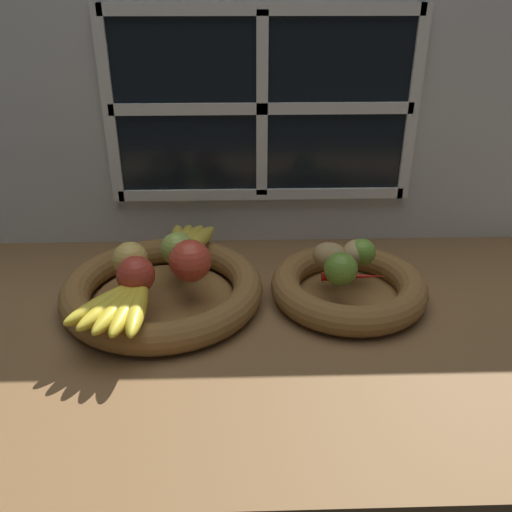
{
  "coord_description": "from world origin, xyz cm",
  "views": [
    {
      "loc": [
        -4.77,
        -87.04,
        54.51
      ],
      "look_at": [
        -2.06,
        1.39,
        9.56
      ],
      "focal_mm": 37.79,
      "sensor_mm": 36.0,
      "label": 1
    }
  ],
  "objects_px": {
    "apple_green_back": "(178,249)",
    "apple_red_front": "(136,275)",
    "apple_red_right": "(190,262)",
    "lime_near": "(341,269)",
    "apple_golden_left": "(130,259)",
    "banana_bunch_back": "(188,242)",
    "potato_back": "(356,252)",
    "chili_pepper": "(354,276)",
    "banana_bunch_front": "(121,305)",
    "fruit_bowl_left": "(163,290)",
    "fruit_bowl_right": "(348,287)",
    "lime_far": "(362,252)",
    "potato_oblong": "(330,256)"
  },
  "relations": [
    {
      "from": "potato_back",
      "to": "lime_near",
      "type": "xyz_separation_m",
      "value": [
        -0.04,
        -0.08,
        0.01
      ]
    },
    {
      "from": "apple_golden_left",
      "to": "apple_green_back",
      "type": "xyz_separation_m",
      "value": [
        0.08,
        0.04,
        -0.0
      ]
    },
    {
      "from": "fruit_bowl_left",
      "to": "apple_red_right",
      "type": "relative_size",
      "value": 4.86
    },
    {
      "from": "apple_red_right",
      "to": "potato_oblong",
      "type": "relative_size",
      "value": 1.2
    },
    {
      "from": "fruit_bowl_right",
      "to": "apple_golden_left",
      "type": "relative_size",
      "value": 4.53
    },
    {
      "from": "banana_bunch_back",
      "to": "potato_oblong",
      "type": "bearing_deg",
      "value": -17.09
    },
    {
      "from": "lime_far",
      "to": "chili_pepper",
      "type": "relative_size",
      "value": 0.43
    },
    {
      "from": "fruit_bowl_right",
      "to": "lime_far",
      "type": "height_order",
      "value": "lime_far"
    },
    {
      "from": "apple_golden_left",
      "to": "lime_near",
      "type": "relative_size",
      "value": 1.07
    },
    {
      "from": "fruit_bowl_right",
      "to": "chili_pepper",
      "type": "bearing_deg",
      "value": -82.45
    },
    {
      "from": "fruit_bowl_left",
      "to": "banana_bunch_back",
      "type": "height_order",
      "value": "banana_bunch_back"
    },
    {
      "from": "fruit_bowl_right",
      "to": "banana_bunch_back",
      "type": "relative_size",
      "value": 1.76
    },
    {
      "from": "fruit_bowl_left",
      "to": "apple_golden_left",
      "type": "relative_size",
      "value": 5.79
    },
    {
      "from": "lime_near",
      "to": "chili_pepper",
      "type": "height_order",
      "value": "lime_near"
    },
    {
      "from": "fruit_bowl_left",
      "to": "banana_bunch_front",
      "type": "distance_m",
      "value": 0.14
    },
    {
      "from": "apple_green_back",
      "to": "lime_far",
      "type": "xyz_separation_m",
      "value": [
        0.36,
        -0.01,
        -0.01
      ]
    },
    {
      "from": "lime_near",
      "to": "lime_far",
      "type": "distance_m",
      "value": 0.09
    },
    {
      "from": "fruit_bowl_right",
      "to": "chili_pepper",
      "type": "distance_m",
      "value": 0.05
    },
    {
      "from": "potato_oblong",
      "to": "apple_red_right",
      "type": "bearing_deg",
      "value": -170.26
    },
    {
      "from": "apple_green_back",
      "to": "apple_red_front",
      "type": "xyz_separation_m",
      "value": [
        -0.06,
        -0.1,
        0.0
      ]
    },
    {
      "from": "fruit_bowl_right",
      "to": "apple_green_back",
      "type": "bearing_deg",
      "value": 171.25
    },
    {
      "from": "fruit_bowl_right",
      "to": "banana_bunch_front",
      "type": "xyz_separation_m",
      "value": [
        -0.4,
        -0.12,
        0.04
      ]
    },
    {
      "from": "apple_golden_left",
      "to": "apple_green_back",
      "type": "distance_m",
      "value": 0.09
    },
    {
      "from": "potato_back",
      "to": "potato_oblong",
      "type": "height_order",
      "value": "potato_oblong"
    },
    {
      "from": "apple_golden_left",
      "to": "chili_pepper",
      "type": "relative_size",
      "value": 0.54
    },
    {
      "from": "lime_near",
      "to": "potato_back",
      "type": "bearing_deg",
      "value": 61.02
    },
    {
      "from": "apple_red_right",
      "to": "lime_near",
      "type": "distance_m",
      "value": 0.27
    },
    {
      "from": "apple_red_front",
      "to": "lime_near",
      "type": "bearing_deg",
      "value": 2.58
    },
    {
      "from": "apple_green_back",
      "to": "lime_near",
      "type": "height_order",
      "value": "apple_green_back"
    },
    {
      "from": "potato_back",
      "to": "fruit_bowl_left",
      "type": "bearing_deg",
      "value": -173.4
    },
    {
      "from": "potato_back",
      "to": "lime_near",
      "type": "distance_m",
      "value": 0.09
    },
    {
      "from": "fruit_bowl_left",
      "to": "chili_pepper",
      "type": "relative_size",
      "value": 3.14
    },
    {
      "from": "apple_golden_left",
      "to": "potato_oblong",
      "type": "xyz_separation_m",
      "value": [
        0.37,
        0.02,
        -0.01
      ]
    },
    {
      "from": "apple_red_right",
      "to": "banana_bunch_back",
      "type": "relative_size",
      "value": 0.46
    },
    {
      "from": "apple_golden_left",
      "to": "apple_red_front",
      "type": "relative_size",
      "value": 0.97
    },
    {
      "from": "fruit_bowl_left",
      "to": "fruit_bowl_right",
      "type": "bearing_deg",
      "value": 0.0
    },
    {
      "from": "apple_red_front",
      "to": "lime_far",
      "type": "bearing_deg",
      "value": 12.45
    },
    {
      "from": "potato_back",
      "to": "banana_bunch_back",
      "type": "bearing_deg",
      "value": 168.17
    },
    {
      "from": "fruit_bowl_left",
      "to": "banana_bunch_front",
      "type": "relative_size",
      "value": 2.1
    },
    {
      "from": "apple_green_back",
      "to": "apple_red_front",
      "type": "height_order",
      "value": "apple_red_front"
    },
    {
      "from": "banana_bunch_front",
      "to": "potato_back",
      "type": "height_order",
      "value": "potato_back"
    },
    {
      "from": "banana_bunch_back",
      "to": "potato_back",
      "type": "bearing_deg",
      "value": -11.83
    },
    {
      "from": "banana_bunch_front",
      "to": "apple_red_front",
      "type": "bearing_deg",
      "value": 78.58
    },
    {
      "from": "fruit_bowl_left",
      "to": "potato_oblong",
      "type": "distance_m",
      "value": 0.32
    },
    {
      "from": "lime_near",
      "to": "lime_far",
      "type": "bearing_deg",
      "value": 54.16
    },
    {
      "from": "fruit_bowl_right",
      "to": "apple_red_front",
      "type": "xyz_separation_m",
      "value": [
        -0.39,
        -0.05,
        0.06
      ]
    },
    {
      "from": "banana_bunch_back",
      "to": "potato_back",
      "type": "xyz_separation_m",
      "value": [
        0.33,
        -0.07,
        0.01
      ]
    },
    {
      "from": "potato_back",
      "to": "lime_far",
      "type": "relative_size",
      "value": 1.19
    },
    {
      "from": "chili_pepper",
      "to": "fruit_bowl_left",
      "type": "bearing_deg",
      "value": 176.9
    },
    {
      "from": "apple_green_back",
      "to": "chili_pepper",
      "type": "distance_m",
      "value": 0.34
    }
  ]
}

